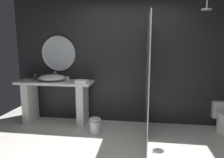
{
  "coord_description": "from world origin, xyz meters",
  "views": [
    {
      "loc": [
        0.28,
        -2.31,
        1.63
      ],
      "look_at": [
        -0.17,
        0.93,
        1.08
      ],
      "focal_mm": 32.51,
      "sensor_mm": 36.0,
      "label": 1
    }
  ],
  "objects_px": {
    "rain_shower_head": "(207,8)",
    "waste_bin": "(95,125)",
    "round_wall_mirror": "(58,53)",
    "folded_hand_towel": "(82,82)",
    "soap_dispenser": "(35,78)",
    "tumbler_cup": "(67,79)",
    "vessel_sink": "(52,78)"
  },
  "relations": [
    {
      "from": "round_wall_mirror",
      "to": "folded_hand_towel",
      "type": "bearing_deg",
      "value": -32.64
    },
    {
      "from": "tumbler_cup",
      "to": "round_wall_mirror",
      "type": "distance_m",
      "value": 0.64
    },
    {
      "from": "tumbler_cup",
      "to": "folded_hand_towel",
      "type": "distance_m",
      "value": 0.35
    },
    {
      "from": "round_wall_mirror",
      "to": "vessel_sink",
      "type": "bearing_deg",
      "value": -107.58
    },
    {
      "from": "soap_dispenser",
      "to": "round_wall_mirror",
      "type": "bearing_deg",
      "value": 25.49
    },
    {
      "from": "tumbler_cup",
      "to": "vessel_sink",
      "type": "bearing_deg",
      "value": 169.66
    },
    {
      "from": "vessel_sink",
      "to": "folded_hand_towel",
      "type": "height_order",
      "value": "vessel_sink"
    },
    {
      "from": "round_wall_mirror",
      "to": "folded_hand_towel",
      "type": "height_order",
      "value": "round_wall_mirror"
    },
    {
      "from": "tumbler_cup",
      "to": "rain_shower_head",
      "type": "xyz_separation_m",
      "value": [
        2.52,
        -0.08,
        1.3
      ]
    },
    {
      "from": "waste_bin",
      "to": "folded_hand_towel",
      "type": "bearing_deg",
      "value": 140.92
    },
    {
      "from": "soap_dispenser",
      "to": "waste_bin",
      "type": "distance_m",
      "value": 1.64
    },
    {
      "from": "soap_dispenser",
      "to": "folded_hand_towel",
      "type": "relative_size",
      "value": 0.57
    },
    {
      "from": "round_wall_mirror",
      "to": "folded_hand_towel",
      "type": "xyz_separation_m",
      "value": [
        0.62,
        -0.4,
        -0.52
      ]
    },
    {
      "from": "rain_shower_head",
      "to": "waste_bin",
      "type": "distance_m",
      "value": 2.83
    },
    {
      "from": "vessel_sink",
      "to": "soap_dispenser",
      "type": "relative_size",
      "value": 4.25
    },
    {
      "from": "soap_dispenser",
      "to": "rain_shower_head",
      "type": "bearing_deg",
      "value": -2.71
    },
    {
      "from": "waste_bin",
      "to": "soap_dispenser",
      "type": "bearing_deg",
      "value": 162.51
    },
    {
      "from": "folded_hand_towel",
      "to": "vessel_sink",
      "type": "bearing_deg",
      "value": 165.84
    },
    {
      "from": "vessel_sink",
      "to": "rain_shower_head",
      "type": "distance_m",
      "value": 3.16
    },
    {
      "from": "vessel_sink",
      "to": "soap_dispenser",
      "type": "xyz_separation_m",
      "value": [
        -0.38,
        0.01,
        -0.01
      ]
    },
    {
      "from": "rain_shower_head",
      "to": "waste_bin",
      "type": "height_order",
      "value": "rain_shower_head"
    },
    {
      "from": "waste_bin",
      "to": "folded_hand_towel",
      "type": "xyz_separation_m",
      "value": [
        -0.31,
        0.25,
        0.77
      ]
    },
    {
      "from": "waste_bin",
      "to": "vessel_sink",
      "type": "bearing_deg",
      "value": 156.98
    },
    {
      "from": "soap_dispenser",
      "to": "round_wall_mirror",
      "type": "relative_size",
      "value": 0.18
    },
    {
      "from": "vessel_sink",
      "to": "rain_shower_head",
      "type": "height_order",
      "value": "rain_shower_head"
    },
    {
      "from": "folded_hand_towel",
      "to": "rain_shower_head",
      "type": "bearing_deg",
      "value": 0.74
    },
    {
      "from": "tumbler_cup",
      "to": "round_wall_mirror",
      "type": "xyz_separation_m",
      "value": [
        -0.29,
        0.29,
        0.5
      ]
    },
    {
      "from": "vessel_sink",
      "to": "folded_hand_towel",
      "type": "distance_m",
      "value": 0.71
    },
    {
      "from": "tumbler_cup",
      "to": "folded_hand_towel",
      "type": "relative_size",
      "value": 0.47
    },
    {
      "from": "vessel_sink",
      "to": "waste_bin",
      "type": "xyz_separation_m",
      "value": [
        0.99,
        -0.42,
        -0.8
      ]
    },
    {
      "from": "round_wall_mirror",
      "to": "tumbler_cup",
      "type": "bearing_deg",
      "value": -44.93
    },
    {
      "from": "rain_shower_head",
      "to": "folded_hand_towel",
      "type": "bearing_deg",
      "value": -179.26
    }
  ]
}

